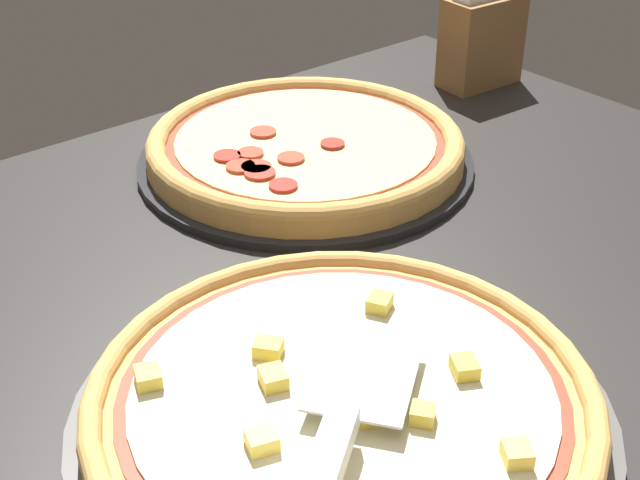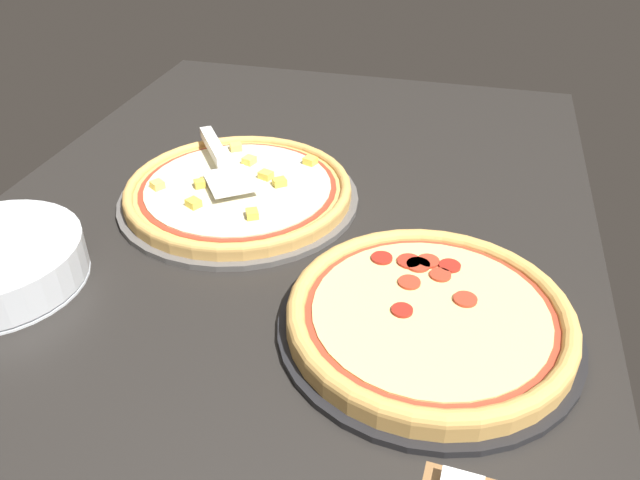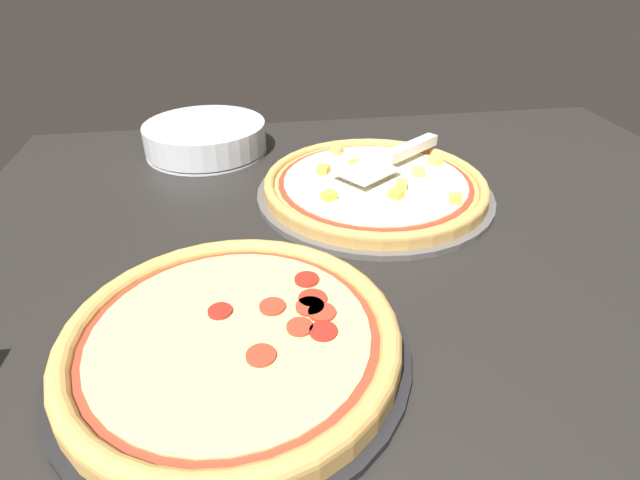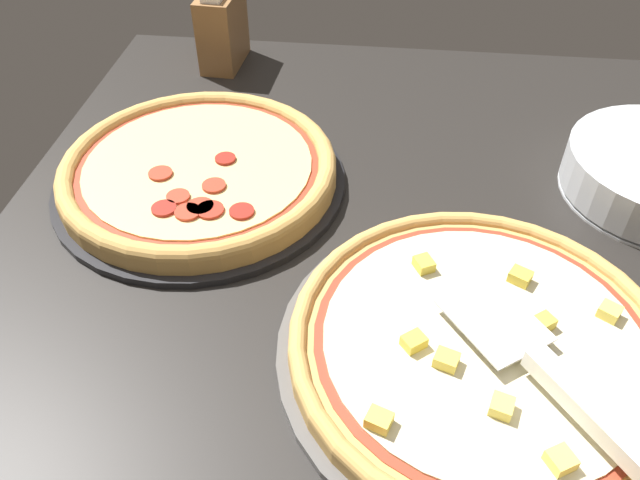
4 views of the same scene
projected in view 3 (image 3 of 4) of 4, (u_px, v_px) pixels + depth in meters
ground_plane at (379, 231)px, 82.92cm from camera, size 138.55×102.75×3.60cm
pizza_pan_front at (374, 193)px, 89.58cm from camera, size 41.99×41.99×1.00cm
pizza_front at (375, 184)px, 88.59cm from camera, size 39.47×39.47×3.38cm
pizza_pan_back at (233, 352)px, 56.13cm from camera, size 39.82×39.82×1.00cm
pizza_back at (232, 338)px, 54.97cm from camera, size 37.43×37.43×3.38cm
serving_spatula at (402, 153)px, 93.29cm from camera, size 22.51×18.08×2.00cm
plate_stack at (206, 138)px, 105.69cm from camera, size 25.36×25.36×6.30cm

